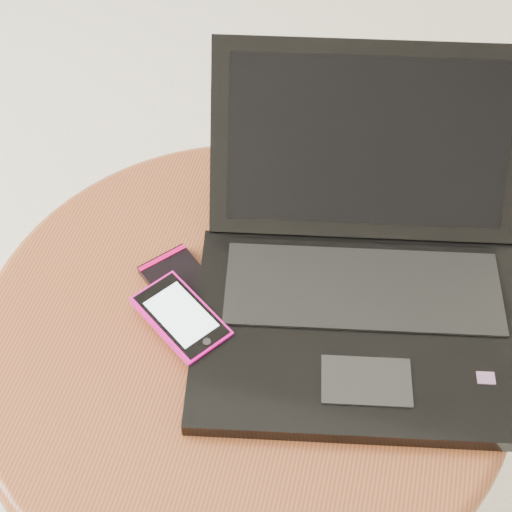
# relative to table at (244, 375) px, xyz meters

# --- Properties ---
(table) EXTENTS (0.56, 0.56, 0.44)m
(table) POSITION_rel_table_xyz_m (0.00, 0.00, 0.00)
(table) COLOR #4E2911
(table) RESTS_ON ground
(laptop) EXTENTS (0.40, 0.41, 0.19)m
(laptop) POSITION_rel_table_xyz_m (0.11, 0.07, 0.13)
(laptop) COLOR black
(laptop) RESTS_ON table
(phone_black) EXTENTS (0.12, 0.12, 0.01)m
(phone_black) POSITION_rel_table_xyz_m (-0.07, 0.03, 0.10)
(phone_black) COLOR black
(phone_black) RESTS_ON table
(phone_pink) EXTENTS (0.11, 0.10, 0.01)m
(phone_pink) POSITION_rel_table_xyz_m (-0.06, -0.01, 0.11)
(phone_pink) COLOR #D90A8F
(phone_pink) RESTS_ON phone_black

